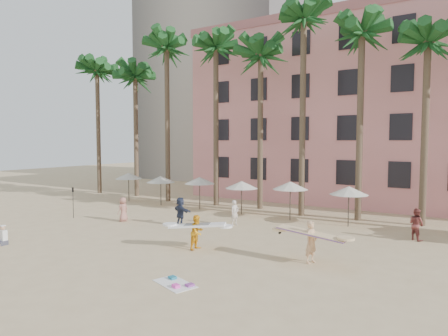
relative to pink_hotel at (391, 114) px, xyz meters
name	(u,v)px	position (x,y,z in m)	size (l,w,h in m)	color
ground	(129,257)	(-7.00, -26.00, -8.00)	(120.00, 120.00, 0.00)	#D1B789
pink_hotel	(391,114)	(0.00, 0.00, 0.00)	(35.00, 14.00, 16.00)	pink
grey_tower	(230,9)	(-25.00, 12.00, 17.00)	(22.00, 18.00, 50.00)	#A89E8E
palm_row	(275,44)	(-6.49, -11.00, 4.97)	(44.40, 5.40, 16.30)	brown
umbrella_row	(219,182)	(-10.00, -13.50, -5.67)	(22.50, 2.70, 2.73)	#332B23
beach_towel	(176,283)	(-2.72, -27.60, -7.97)	(2.02, 1.52, 0.14)	white
carrier_yellow	(311,240)	(0.75, -22.18, -6.92)	(3.19, 0.85, 1.96)	#E0AB7E
carrier_white	(197,231)	(-5.01, -23.14, -7.05)	(2.96, 1.86, 1.78)	#FFAE1A
beachgoers	(230,214)	(-6.18, -18.03, -7.10)	(18.60, 6.16, 1.88)	brown
paddle	(73,199)	(-17.47, -21.33, -6.59)	(0.18, 0.04, 2.23)	black
seated_man	(2,238)	(-14.30, -28.17, -7.63)	(0.47, 0.81, 1.06)	#3F3F4C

